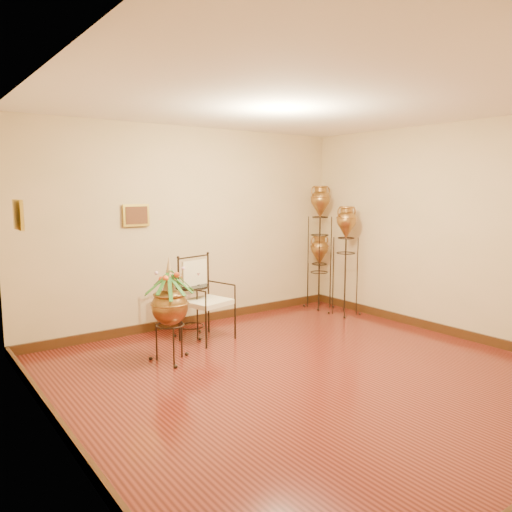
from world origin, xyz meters
TOP-DOWN VIEW (x-y plane):
  - ground at (0.00, 0.00)m, footprint 5.00×5.00m
  - room_shell at (-0.01, 0.01)m, footprint 5.02×5.02m
  - amphora_tall at (2.15, 2.15)m, footprint 0.49×0.49m
  - amphora_mid at (2.15, 1.57)m, footprint 0.40×0.40m
  - amphora_short at (2.15, 2.15)m, footprint 0.45×0.45m
  - planter_urn at (-1.00, 1.23)m, footprint 0.74×0.74m
  - armchair at (-0.25, 1.68)m, footprint 0.73×0.70m
  - side_table at (-0.34, 1.94)m, footprint 0.59×0.59m

SIDE VIEW (x-z plane):
  - ground at x=0.00m, z-range 0.00..0.00m
  - side_table at x=-0.34m, z-range -0.08..0.80m
  - armchair at x=-0.25m, z-range 0.00..1.09m
  - amphora_short at x=2.15m, z-range 0.00..1.21m
  - planter_urn at x=-1.00m, z-range 0.07..1.30m
  - amphora_mid at x=2.15m, z-range 0.01..1.71m
  - amphora_tall at x=2.15m, z-range 0.02..2.03m
  - room_shell at x=-0.01m, z-range 0.33..3.14m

